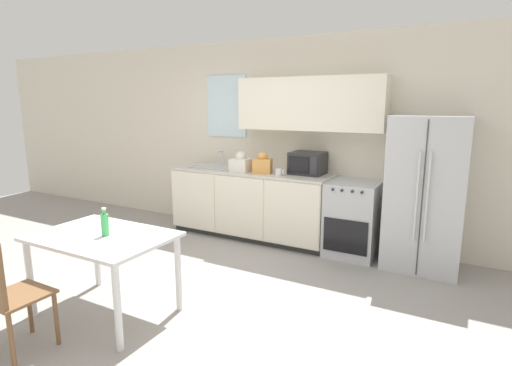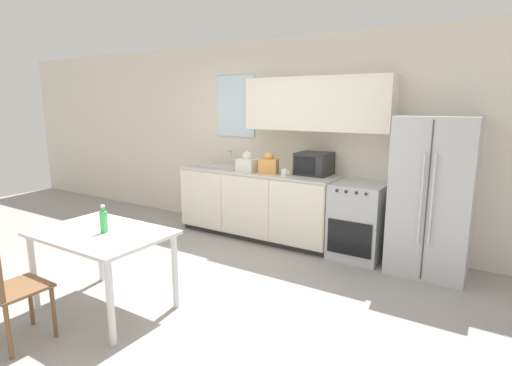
# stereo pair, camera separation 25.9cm
# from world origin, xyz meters

# --- Properties ---
(ground_plane) EXTENTS (12.00, 12.00, 0.00)m
(ground_plane) POSITION_xyz_m (0.00, 0.00, 0.00)
(ground_plane) COLOR gray
(wall_back) EXTENTS (12.00, 0.38, 2.70)m
(wall_back) POSITION_xyz_m (0.06, 2.08, 1.44)
(wall_back) COLOR beige
(wall_back) RESTS_ON ground_plane
(kitchen_counter) EXTENTS (2.27, 0.67, 0.94)m
(kitchen_counter) POSITION_xyz_m (-0.40, 1.76, 0.47)
(kitchen_counter) COLOR #333333
(kitchen_counter) RESTS_ON ground_plane
(oven_range) EXTENTS (0.60, 0.65, 0.91)m
(oven_range) POSITION_xyz_m (1.04, 1.76, 0.45)
(oven_range) COLOR #B7BABC
(oven_range) RESTS_ON ground_plane
(refrigerator) EXTENTS (0.80, 0.71, 1.71)m
(refrigerator) POSITION_xyz_m (1.83, 1.75, 0.86)
(refrigerator) COLOR silver
(refrigerator) RESTS_ON ground_plane
(kitchen_sink) EXTENTS (0.67, 0.44, 0.23)m
(kitchen_sink) POSITION_xyz_m (-0.97, 1.76, 0.95)
(kitchen_sink) COLOR #B7BABC
(kitchen_sink) RESTS_ON kitchen_counter
(microwave) EXTENTS (0.42, 0.38, 0.29)m
(microwave) POSITION_xyz_m (0.39, 1.87, 1.08)
(microwave) COLOR #282828
(microwave) RESTS_ON kitchen_counter
(coffee_mug) EXTENTS (0.12, 0.09, 0.09)m
(coffee_mug) POSITION_xyz_m (0.11, 1.60, 0.98)
(coffee_mug) COLOR white
(coffee_mug) RESTS_ON kitchen_counter
(grocery_bag_0) EXTENTS (0.25, 0.22, 0.27)m
(grocery_bag_0) POSITION_xyz_m (-0.47, 1.62, 1.05)
(grocery_bag_0) COLOR silver
(grocery_bag_0) RESTS_ON kitchen_counter
(grocery_bag_1) EXTENTS (0.28, 0.26, 0.28)m
(grocery_bag_1) POSITION_xyz_m (-0.16, 1.65, 1.06)
(grocery_bag_1) COLOR #DB994C
(grocery_bag_1) RESTS_ON kitchen_counter
(dining_table) EXTENTS (1.18, 0.82, 0.73)m
(dining_table) POSITION_xyz_m (-0.49, -0.69, 0.63)
(dining_table) COLOR white
(dining_table) RESTS_ON ground_plane
(dining_chair_near) EXTENTS (0.40, 0.40, 0.93)m
(dining_chair_near) POSITION_xyz_m (-0.62, -1.48, 0.54)
(dining_chair_near) COLOR brown
(dining_chair_near) RESTS_ON ground_plane
(drink_bottle) EXTENTS (0.07, 0.07, 0.25)m
(drink_bottle) POSITION_xyz_m (-0.45, -0.69, 0.83)
(drink_bottle) COLOR #3FB259
(drink_bottle) RESTS_ON dining_table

